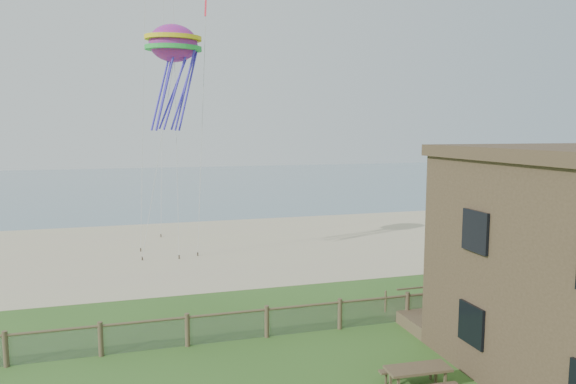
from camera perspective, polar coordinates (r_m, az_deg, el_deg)
sand_beach at (r=35.56m, az=-8.52°, el=-6.04°), size 72.00×20.00×0.02m
ocean at (r=78.91m, az=-12.74°, el=0.95°), size 160.00×68.00×0.02m
chainlink_fence at (r=20.29m, az=-2.37°, el=-14.38°), size 36.20×0.20×1.25m
motel_deck at (r=25.79m, az=28.21°, el=-11.23°), size 15.00×2.00×0.50m
picnic_table at (r=17.04m, az=14.22°, el=-19.41°), size 2.04×1.58×0.83m
octopus_kite at (r=29.09m, az=-12.53°, el=12.71°), size 3.09×2.22×6.25m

